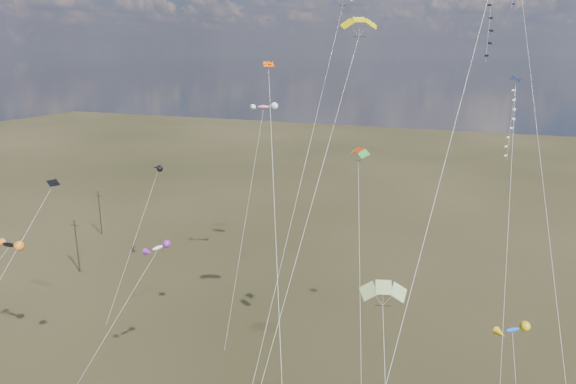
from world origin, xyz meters
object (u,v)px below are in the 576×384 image
at_px(utility_pole_far, 100,213).
at_px(diamond_black_high, 479,56).
at_px(novelty_black_orange, 8,245).
at_px(utility_pole_near, 77,245).
at_px(parafoil_yellow, 359,22).

xyz_separation_m(utility_pole_far, diamond_black_high, (61.54, -32.28, 27.03)).
bearing_deg(diamond_black_high, novelty_black_orange, -177.86).
height_order(utility_pole_near, parafoil_yellow, parafoil_yellow).
bearing_deg(utility_pole_far, utility_pole_near, -60.26).
distance_m(diamond_black_high, parafoil_yellow, 11.79).
height_order(utility_pole_near, novelty_black_orange, novelty_black_orange).
bearing_deg(novelty_black_orange, utility_pole_near, 119.42).
relative_size(diamond_black_high, novelty_black_orange, 2.71).
height_order(parafoil_yellow, novelty_black_orange, parafoil_yellow).
xyz_separation_m(parafoil_yellow, novelty_black_orange, (-32.83, -8.05, -20.85)).
bearing_deg(utility_pole_near, novelty_black_orange, -60.58).
xyz_separation_m(diamond_black_high, novelty_black_orange, (-42.34, -1.58, -18.26)).
height_order(utility_pole_far, novelty_black_orange, novelty_black_orange).
height_order(diamond_black_high, parafoil_yellow, diamond_black_high).
bearing_deg(diamond_black_high, utility_pole_far, 152.32).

